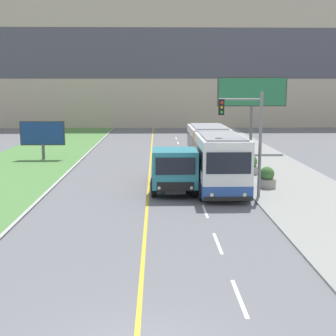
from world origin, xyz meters
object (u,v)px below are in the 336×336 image
object	(u,v)px
dump_truck	(174,170)
city_bus	(214,156)
billboard_large	(252,94)
traffic_light_mast	(248,131)
billboard_small	(42,134)
planter_round_near	(267,179)
planter_round_second	(250,166)
car_distant	(199,145)

from	to	relation	value
dump_truck	city_bus	bearing A→B (deg)	47.08
dump_truck	billboard_large	distance (m)	17.98
city_bus	traffic_light_mast	world-z (taller)	traffic_light_mast
traffic_light_mast	billboard_small	xyz separation A→B (m)	(-13.80, 13.52, -1.47)
planter_round_near	planter_round_second	xyz separation A→B (m)	(-0.09, 4.34, 0.03)
car_distant	billboard_large	bearing A→B (deg)	2.37
billboard_small	planter_round_second	xyz separation A→B (m)	(15.30, -7.07, -1.43)
city_bus	car_distant	size ratio (longest dim) A/B	2.76
billboard_large	car_distant	bearing A→B (deg)	-177.63
billboard_large	dump_truck	bearing A→B (deg)	-115.05
dump_truck	traffic_light_mast	distance (m)	4.60
billboard_large	planter_round_second	bearing A→B (deg)	-101.42
city_bus	billboard_small	world-z (taller)	city_bus
dump_truck	planter_round_second	size ratio (longest dim) A/B	4.85
city_bus	car_distant	bearing A→B (deg)	88.80
planter_round_second	dump_truck	bearing A→B (deg)	-135.95
traffic_light_mast	planter_round_second	size ratio (longest dim) A/B	4.27
planter_round_second	traffic_light_mast	bearing A→B (deg)	-103.06
traffic_light_mast	planter_round_near	distance (m)	3.95
city_bus	billboard_large	bearing A→B (deg)	69.60
city_bus	traffic_light_mast	distance (m)	4.68
city_bus	car_distant	world-z (taller)	city_bus
car_distant	traffic_light_mast	size ratio (longest dim) A/B	0.77
dump_truck	billboard_small	world-z (taller)	billboard_small
traffic_light_mast	planter_round_near	size ratio (longest dim) A/B	4.54
billboard_large	planter_round_near	distance (m)	15.97
city_bus	car_distant	distance (m)	13.03
car_distant	billboard_small	size ratio (longest dim) A/B	1.22
city_bus	planter_round_second	world-z (taller)	city_bus
dump_truck	billboard_small	bearing A→B (deg)	129.63
city_bus	traffic_light_mast	size ratio (longest dim) A/B	2.14
dump_truck	traffic_light_mast	bearing A→B (deg)	-20.18
planter_round_second	billboard_small	bearing A→B (deg)	155.20
billboard_small	car_distant	bearing A→B (deg)	15.51
billboard_small	traffic_light_mast	bearing A→B (deg)	-44.41
car_distant	traffic_light_mast	bearing A→B (deg)	-86.83
billboard_large	planter_round_near	xyz separation A→B (m)	(-2.09, -15.17, -4.53)
car_distant	traffic_light_mast	xyz separation A→B (m)	(0.95, -17.09, 2.86)
car_distant	billboard_small	bearing A→B (deg)	-164.49
city_bus	dump_truck	size ratio (longest dim) A/B	1.88
billboard_large	planter_round_near	size ratio (longest dim) A/B	5.42
city_bus	billboard_large	xyz separation A→B (m)	(4.90, 13.18, 3.51)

